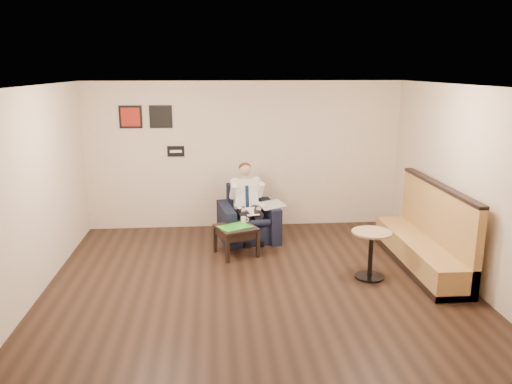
{
  "coord_description": "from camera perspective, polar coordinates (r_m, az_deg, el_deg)",
  "views": [
    {
      "loc": [
        -0.58,
        -6.41,
        3.03
      ],
      "look_at": [
        0.07,
        1.2,
        1.12
      ],
      "focal_mm": 35.0,
      "sensor_mm": 36.0,
      "label": 1
    }
  ],
  "objects": [
    {
      "name": "banquette",
      "position": [
        8.11,
        18.43,
        -3.81
      ],
      "size": [
        0.6,
        2.53,
        1.3
      ],
      "primitive_type": "cube",
      "color": "#B08144",
      "rests_on": "ground"
    },
    {
      "name": "wall_right",
      "position": [
        7.52,
        23.69,
        0.31
      ],
      "size": [
        0.02,
        6.0,
        2.8
      ],
      "primitive_type": "cube",
      "color": "beige",
      "rests_on": "ground"
    },
    {
      "name": "smartphone",
      "position": [
        8.4,
        -2.44,
        -3.55
      ],
      "size": [
        0.16,
        0.1,
        0.01
      ],
      "primitive_type": "cube",
      "rotation": [
        0.0,
        0.0,
        0.19
      ],
      "color": "black",
      "rests_on": "side_table"
    },
    {
      "name": "ceiling",
      "position": [
        6.44,
        0.31,
        11.97
      ],
      "size": [
        6.0,
        6.0,
        0.02
      ],
      "primitive_type": "cube",
      "color": "white",
      "rests_on": "wall_back"
    },
    {
      "name": "armchair",
      "position": [
        8.97,
        -0.89,
        -2.51
      ],
      "size": [
        1.13,
        1.13,
        0.96
      ],
      "primitive_type": "cube",
      "rotation": [
        0.0,
        0.0,
        0.16
      ],
      "color": "black",
      "rests_on": "ground"
    },
    {
      "name": "ground",
      "position": [
        7.12,
        0.28,
        -11.18
      ],
      "size": [
        6.0,
        6.0,
        0.0
      ],
      "primitive_type": "plane",
      "color": "black",
      "rests_on": "ground"
    },
    {
      "name": "wall_front",
      "position": [
        3.83,
        4.41,
        -11.23
      ],
      "size": [
        6.0,
        0.02,
        2.8
      ],
      "primitive_type": "cube",
      "color": "beige",
      "rests_on": "ground"
    },
    {
      "name": "coffee_mug",
      "position": [
        8.41,
        -1.43,
        -3.2
      ],
      "size": [
        0.12,
        0.12,
        0.1
      ],
      "primitive_type": "cylinder",
      "rotation": [
        0.0,
        0.0,
        0.37
      ],
      "color": "white",
      "rests_on": "side_table"
    },
    {
      "name": "green_folder",
      "position": [
        8.2,
        -2.45,
        -3.99
      ],
      "size": [
        0.6,
        0.54,
        0.01
      ],
      "primitive_type": "cube",
      "rotation": [
        0.0,
        0.0,
        0.51
      ],
      "color": "green",
      "rests_on": "side_table"
    },
    {
      "name": "wall_back",
      "position": [
        9.57,
        -1.32,
        4.21
      ],
      "size": [
        6.0,
        0.02,
        2.8
      ],
      "primitive_type": "cube",
      "color": "beige",
      "rests_on": "ground"
    },
    {
      "name": "newspaper",
      "position": [
        8.92,
        1.77,
        -1.46
      ],
      "size": [
        0.51,
        0.6,
        0.01
      ],
      "primitive_type": "cube",
      "rotation": [
        0.0,
        0.0,
        0.21
      ],
      "color": "silver",
      "rests_on": "armchair"
    },
    {
      "name": "cafe_table",
      "position": [
        7.57,
        12.96,
        -7.0
      ],
      "size": [
        0.69,
        0.69,
        0.72
      ],
      "primitive_type": "cylinder",
      "rotation": [
        0.0,
        0.0,
        -0.2
      ],
      "color": "#9F7E56",
      "rests_on": "ground"
    },
    {
      "name": "side_table",
      "position": [
        8.31,
        -2.28,
        -5.57
      ],
      "size": [
        0.78,
        0.78,
        0.49
      ],
      "primitive_type": "cube",
      "rotation": [
        0.0,
        0.0,
        0.37
      ],
      "color": "black",
      "rests_on": "ground"
    },
    {
      "name": "wall_left",
      "position": [
        7.05,
        -24.8,
        -0.68
      ],
      "size": [
        0.02,
        6.0,
        2.8
      ],
      "primitive_type": "cube",
      "color": "beige",
      "rests_on": "ground"
    },
    {
      "name": "art_print_right",
      "position": [
        9.49,
        -10.83,
        8.45
      ],
      "size": [
        0.42,
        0.03,
        0.42
      ],
      "primitive_type": "cube",
      "color": "black",
      "rests_on": "wall_back"
    },
    {
      "name": "lap_papers",
      "position": [
        8.72,
        -0.56,
        -2.24
      ],
      "size": [
        0.28,
        0.35,
        0.01
      ],
      "primitive_type": "cube",
      "rotation": [
        0.0,
        0.0,
        0.22
      ],
      "color": "white",
      "rests_on": "seated_man"
    },
    {
      "name": "art_print_left",
      "position": [
        9.56,
        -14.14,
        8.32
      ],
      "size": [
        0.42,
        0.03,
        0.42
      ],
      "primitive_type": "cube",
      "color": "#A02313",
      "rests_on": "wall_back"
    },
    {
      "name": "seated_man",
      "position": [
        8.8,
        -0.71,
        -1.63
      ],
      "size": [
        0.76,
        1.02,
        1.31
      ],
      "primitive_type": null,
      "rotation": [
        0.0,
        0.0,
        0.16
      ],
      "color": "white",
      "rests_on": "armchair"
    },
    {
      "name": "seating_sign",
      "position": [
        9.55,
        -9.15,
        4.62
      ],
      "size": [
        0.32,
        0.02,
        0.2
      ],
      "primitive_type": "cube",
      "color": "black",
      "rests_on": "wall_back"
    }
  ]
}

